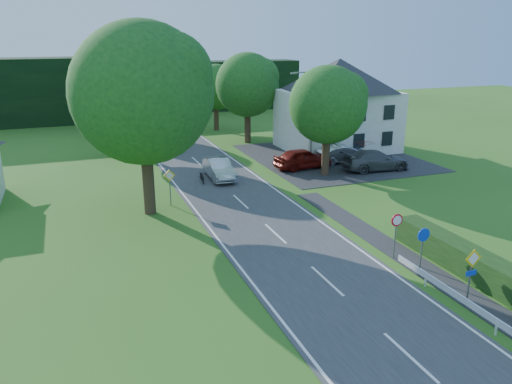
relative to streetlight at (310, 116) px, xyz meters
name	(u,v)px	position (x,y,z in m)	size (l,w,h in m)	color
road	(262,222)	(-8.06, -10.00, -4.44)	(7.00, 80.00, 0.04)	#363638
parking_pad	(333,157)	(3.94, 3.00, -4.44)	(14.00, 16.00, 0.04)	#232325
line_edge_left	(210,229)	(-11.31, -10.00, -4.42)	(0.12, 80.00, 0.01)	white
line_edge_right	(311,215)	(-4.81, -10.00, -4.42)	(0.12, 80.00, 0.01)	white
line_centre	(262,222)	(-8.06, -10.00, -4.42)	(0.12, 80.00, 0.01)	white
tree_main	(144,121)	(-14.06, -6.00, 1.36)	(9.40, 9.40, 11.64)	#164B18
tree_left_far	(129,110)	(-13.06, 10.00, -0.17)	(7.00, 7.00, 8.58)	#164B18
tree_right_far	(247,98)	(-1.06, 12.00, 0.08)	(7.40, 7.40, 9.09)	#164B18
tree_left_back	(120,97)	(-12.56, 22.00, -0.43)	(6.60, 6.60, 8.07)	#164B18
tree_right_back	(216,97)	(-2.06, 20.00, -0.68)	(6.20, 6.20, 7.56)	#164B18
tree_right_mid	(327,122)	(0.44, -2.00, -0.17)	(7.00, 7.00, 8.58)	#164B18
treeline_right	(198,86)	(-0.06, 36.00, -0.96)	(30.00, 5.00, 7.00)	black
house_white	(338,104)	(5.94, 6.00, -0.06)	(10.60, 8.40, 8.60)	silver
streetlight	(310,116)	(0.00, 0.00, 0.00)	(2.03, 0.18, 8.00)	slate
sign_priority_right	(472,267)	(-3.76, -22.02, -2.67)	(0.78, 0.09, 2.59)	slate
sign_roundabout	(423,242)	(-3.76, -19.02, -2.79)	(0.64, 0.08, 2.37)	slate
sign_speed_limit	(396,226)	(-3.76, -17.03, -2.70)	(0.64, 0.11, 2.37)	slate
sign_priority_left	(170,180)	(-12.56, -5.02, -2.75)	(0.78, 0.09, 2.44)	slate
moving_car	(219,169)	(-7.76, -0.07, -3.65)	(1.63, 4.68, 1.54)	#B8B7BC
motorcycle	(202,176)	(-9.26, -0.62, -3.98)	(0.59, 1.70, 0.89)	black
parked_car_red	(303,158)	(-0.35, 0.43, -3.58)	(1.99, 4.93, 1.68)	#65100B
parked_car_silver_a	(343,154)	(3.83, 1.00, -3.65)	(1.64, 4.72, 1.55)	silver
parked_car_grey	(376,160)	(5.01, -2.18, -3.61)	(2.28, 5.62, 1.63)	#4E4F53
parked_car_silver_b	(347,147)	(5.69, 3.58, -3.74)	(2.26, 4.90, 1.36)	silver
parasol	(364,152)	(5.14, -0.22, -3.37)	(2.30, 2.34, 2.11)	#AA310D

